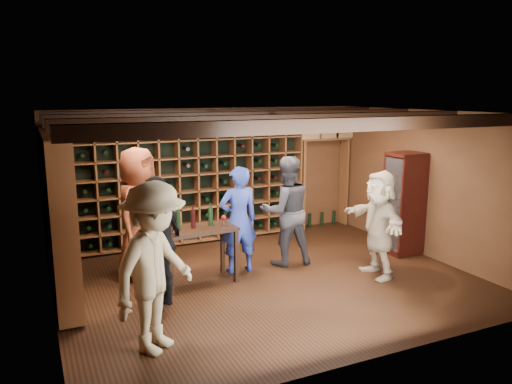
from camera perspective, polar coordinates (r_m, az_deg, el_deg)
name	(u,v)px	position (r m, az deg, el deg)	size (l,w,h in m)	color
ground	(268,280)	(7.65, 1.41, -10.03)	(6.00, 6.00, 0.00)	black
room_shell	(267,118)	(7.18, 1.32, 8.41)	(6.00, 6.00, 6.00)	#57341D
wine_rack_back	(187,183)	(9.25, -7.86, 1.04)	(4.65, 0.30, 2.20)	brown
wine_rack_left	(58,213)	(7.41, -21.65, -2.24)	(0.30, 2.65, 2.20)	brown
crate_shelf	(324,152)	(10.40, 7.79, 4.50)	(1.20, 0.32, 2.07)	brown
display_cabinet	(404,206)	(9.03, 16.54, -1.49)	(0.55, 0.50, 1.75)	black
man_blue_shirt	(239,220)	(7.76, -2.01, -3.19)	(0.61, 0.40, 1.68)	navy
man_grey_suit	(286,211)	(8.11, 3.46, -2.18)	(0.87, 0.68, 1.79)	black
guest_red_floral	(139,213)	(7.69, -13.27, -2.40)	(0.98, 0.64, 2.00)	maroon
guest_woman_black	(160,243)	(6.58, -10.97, -5.72)	(1.03, 0.43, 1.76)	black
guest_khaki	(155,268)	(5.49, -11.50, -8.52)	(1.22, 0.70, 1.88)	#9A8D6A
guest_beige	(379,224)	(7.82, 13.88, -3.55)	(1.52, 0.49, 1.64)	tan
tasting_table	(198,235)	(7.35, -6.70, -4.86)	(1.16, 0.65, 1.12)	black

